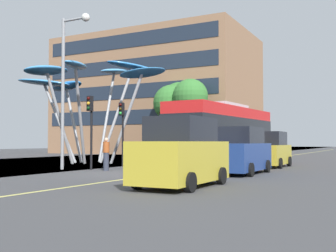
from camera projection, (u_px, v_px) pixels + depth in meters
name	position (u px, v px, depth m)	size (l,w,h in m)	color
ground	(109.00, 174.00, 19.82)	(120.00, 240.00, 0.10)	#424244
red_bus	(224.00, 132.00, 26.04)	(3.25, 11.23, 3.87)	red
leaf_sculpture	(87.00, 79.00, 29.61)	(11.56, 10.77, 7.59)	#9EA0A5
traffic_light_kerb_near	(90.00, 117.00, 22.17)	(0.28, 0.42, 3.94)	black
traffic_light_kerb_far	(122.00, 120.00, 25.66)	(0.28, 0.42, 3.92)	black
traffic_light_island_mid	(180.00, 128.00, 32.91)	(0.28, 0.42, 3.60)	black
car_parked_near	(182.00, 154.00, 13.82)	(2.02, 4.24, 2.31)	gold
car_parked_mid	(240.00, 152.00, 19.42)	(2.05, 4.55, 2.18)	navy
car_parked_far	(270.00, 151.00, 24.64)	(1.96, 4.01, 2.10)	gold
street_lamp	(69.00, 72.00, 22.45)	(1.84, 0.44, 8.32)	gray
tree_pavement_near	(176.00, 103.00, 45.53)	(5.22, 5.46, 8.16)	brown
tree_pavement_far	(188.00, 106.00, 42.93)	(4.16, 3.66, 8.02)	brown
pedestrian	(106.00, 154.00, 21.53)	(0.34, 0.34, 1.72)	#2D3342
no_entry_sign	(146.00, 141.00, 29.14)	(0.60, 0.12, 2.32)	gray
backdrop_building	(158.00, 96.00, 55.60)	(24.62, 15.09, 15.15)	#936B4C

